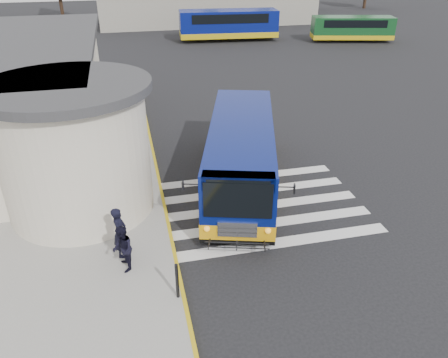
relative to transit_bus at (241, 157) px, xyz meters
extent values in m
plane|color=black|center=(0.72, -0.98, -1.30)|extent=(140.00, 140.00, 0.00)
cube|color=gray|center=(-8.28, 3.02, -1.23)|extent=(10.00, 34.00, 0.15)
cube|color=gold|center=(-3.33, 3.02, -1.22)|extent=(0.12, 34.00, 0.16)
cylinder|color=beige|center=(-6.28, -0.48, 1.10)|extent=(5.20, 5.20, 4.50)
cylinder|color=#38383A|center=(-6.28, -0.48, 3.50)|extent=(5.80, 5.80, 0.30)
cube|color=black|center=(-5.76, 4.02, -0.05)|extent=(0.08, 1.20, 2.20)
cube|color=#38383A|center=(-5.28, 4.02, 1.25)|extent=(1.20, 1.80, 0.12)
cube|color=silver|center=(0.22, -4.18, -1.30)|extent=(8.00, 0.55, 0.01)
cube|color=silver|center=(0.22, -2.98, -1.30)|extent=(8.00, 0.55, 0.01)
cube|color=silver|center=(0.22, -1.78, -1.30)|extent=(8.00, 0.55, 0.01)
cube|color=silver|center=(0.22, -0.58, -1.30)|extent=(8.00, 0.55, 0.01)
cube|color=silver|center=(0.22, 0.62, -1.30)|extent=(8.00, 0.55, 0.01)
cube|color=gray|center=(6.72, 41.02, 0.70)|extent=(26.00, 8.00, 4.00)
cylinder|color=black|center=(-11.28, 49.02, 0.50)|extent=(0.44, 0.44, 3.60)
cylinder|color=black|center=(-1.28, 49.02, 0.50)|extent=(0.44, 0.44, 3.60)
cylinder|color=black|center=(8.72, 49.02, 0.50)|extent=(0.44, 0.44, 3.60)
cube|color=navy|center=(0.01, 0.03, 0.26)|extent=(4.91, 9.25, 2.33)
cube|color=orange|center=(0.01, 0.03, -0.63)|extent=(4.94, 9.28, 0.55)
cube|color=black|center=(0.01, 0.03, -0.96)|extent=(4.93, 9.27, 0.22)
cube|color=black|center=(-1.26, -4.26, 0.63)|extent=(2.11, 0.68, 1.24)
cube|color=silver|center=(-1.26, -4.27, -0.46)|extent=(1.25, 0.42, 0.54)
cube|color=black|center=(-0.97, 1.15, 0.73)|extent=(1.90, 6.28, 0.89)
cube|color=black|center=(1.44, 0.44, 0.73)|extent=(1.90, 6.28, 0.89)
cylinder|color=black|center=(-1.88, -2.50, -0.83)|extent=(0.55, 1.00, 0.95)
cylinder|color=black|center=(0.21, -3.12, -0.83)|extent=(0.55, 1.00, 0.95)
cylinder|color=black|center=(-0.30, 2.81, -0.83)|extent=(0.55, 1.00, 0.95)
cylinder|color=black|center=(1.79, 2.19, -0.83)|extent=(0.55, 1.00, 0.95)
cube|color=black|center=(-2.87, -3.60, 1.02)|extent=(0.10, 0.18, 0.30)
cube|color=black|center=(0.45, -4.59, 1.02)|extent=(0.10, 0.18, 0.30)
imported|color=black|center=(-4.95, -3.79, -0.29)|extent=(0.53, 0.70, 1.73)
imported|color=black|center=(-4.90, -4.55, -0.39)|extent=(0.66, 0.80, 1.52)
cylinder|color=black|center=(-3.48, -6.11, -0.57)|extent=(0.10, 0.10, 1.16)
cube|color=navy|center=(6.69, 29.79, 0.40)|extent=(10.07, 3.56, 2.52)
cube|color=gold|center=(6.69, 29.79, -0.62)|extent=(10.11, 3.59, 0.55)
cube|color=black|center=(6.69, 29.79, 1.00)|extent=(7.89, 3.43, 0.88)
cube|color=#11421D|center=(18.78, 26.44, 0.08)|extent=(8.34, 4.06, 2.05)
cube|color=gold|center=(18.78, 26.44, -0.75)|extent=(8.37, 4.09, 0.45)
cube|color=black|center=(18.78, 26.44, 0.57)|extent=(6.61, 3.68, 0.71)
camera|label=1|loc=(-4.31, -15.45, 7.73)|focal=35.00mm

